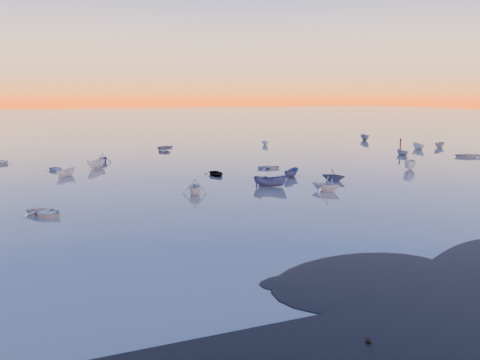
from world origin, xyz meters
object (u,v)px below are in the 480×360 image
boat_near_left (46,215)px  boat_near_right (326,191)px  boat_near_center (291,177)px  channel_marker (400,146)px

boat_near_left → boat_near_right: 31.74m
boat_near_center → boat_near_right: boat_near_right is taller
boat_near_right → channel_marker: 46.30m
boat_near_right → boat_near_center: bearing=-127.4°
boat_near_right → channel_marker: channel_marker is taller
boat_near_left → channel_marker: size_ratio=1.43×
boat_near_left → channel_marker: (67.74, 29.15, 1.16)m
boat_near_center → boat_near_right: bearing=137.9°
boat_near_center → boat_near_left: bearing=68.5°
boat_near_center → channel_marker: size_ratio=1.22×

